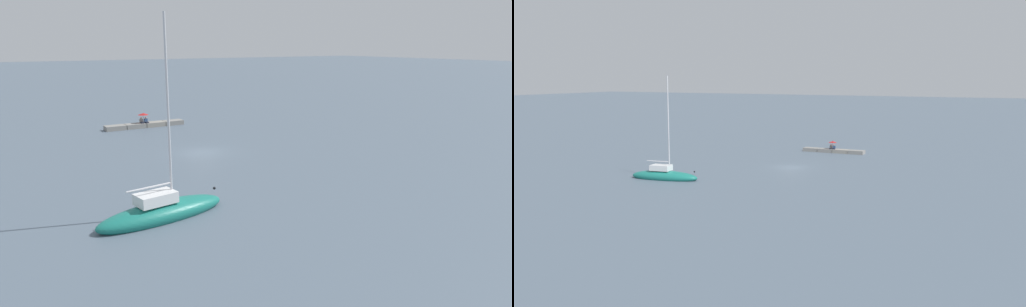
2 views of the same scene
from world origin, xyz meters
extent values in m
plane|color=slate|center=(0.00, 0.00, 0.00)|extent=(500.00, 500.00, 0.00)
cube|color=gray|center=(-3.70, -16.17, 0.28)|extent=(2.38, 1.49, 0.56)
cube|color=gray|center=(-1.23, -16.17, 0.28)|extent=(2.38, 1.49, 0.56)
cube|color=gray|center=(1.23, -16.17, 0.28)|extent=(2.38, 1.49, 0.56)
cube|color=gray|center=(3.70, -16.17, 0.28)|extent=(2.38, 1.49, 0.56)
cube|color=#1E2333|center=(-0.16, -15.83, 0.64)|extent=(0.42, 0.47, 0.16)
cube|color=navy|center=(-0.12, -16.11, 0.82)|extent=(0.43, 0.27, 0.52)
sphere|color=tan|center=(-0.12, -16.11, 1.18)|extent=(0.22, 0.22, 0.22)
cube|color=#1E2333|center=(0.40, -15.91, 0.64)|extent=(0.42, 0.47, 0.16)
cube|color=gray|center=(0.44, -16.19, 0.82)|extent=(0.43, 0.27, 0.52)
sphere|color=tan|center=(0.44, -16.19, 1.18)|extent=(0.22, 0.22, 0.22)
cylinder|color=black|center=(0.16, -16.16, 1.08)|extent=(0.02, 0.02, 1.05)
cone|color=#B21E1E|center=(0.16, -16.16, 1.67)|extent=(1.29, 1.29, 0.23)
sphere|color=black|center=(0.16, -16.16, 1.81)|extent=(0.05, 0.05, 0.05)
ellipsoid|color=#197266|center=(9.59, 14.23, 0.30)|extent=(8.53, 3.57, 1.42)
cube|color=white|center=(10.00, 14.29, 1.33)|extent=(2.50, 1.75, 0.65)
cylinder|color=silver|center=(8.93, 14.13, 6.44)|extent=(0.14, 0.14, 10.87)
cylinder|color=silver|center=(10.37, 14.35, 2.07)|extent=(2.88, 0.54, 0.11)
sphere|color=black|center=(5.83, 13.66, 1.06)|extent=(0.19, 0.19, 0.19)
camera|label=1|loc=(18.98, 39.42, 10.19)|focal=32.84mm
camera|label=2|loc=(-30.66, 68.05, 12.04)|focal=40.73mm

